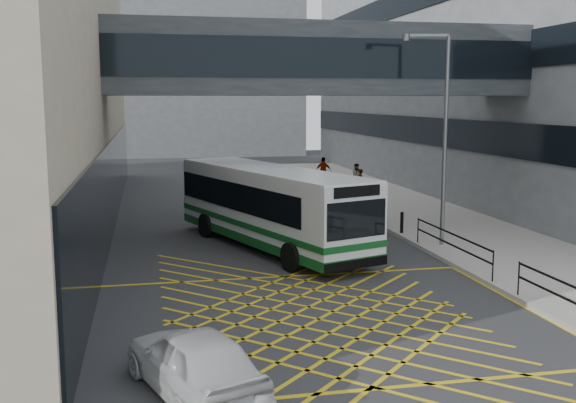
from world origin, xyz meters
TOP-DOWN VIEW (x-y plane):
  - ground at (0.00, 0.00)m, footprint 120.00×120.00m
  - building_far at (-2.00, 60.00)m, footprint 28.00×16.00m
  - skybridge at (3.00, 12.00)m, footprint 20.00×4.10m
  - pavement at (9.00, 15.00)m, footprint 6.00×54.00m
  - box_junction at (0.00, 0.00)m, footprint 12.00×9.00m
  - bus at (0.28, 9.08)m, footprint 6.24×11.50m
  - car_white at (-3.57, -4.00)m, footprint 3.25×4.85m
  - car_dark at (-0.12, 16.36)m, footprint 2.68×5.13m
  - car_silver at (3.33, 17.48)m, footprint 3.27×4.60m
  - street_lamp at (6.74, 7.49)m, footprint 1.84×0.58m
  - kerb_railings at (6.15, 1.78)m, footprint 0.05×12.54m
  - bollards at (6.25, 15.00)m, footprint 0.14×10.14m
  - pedestrian_a at (7.77, 20.69)m, footprint 0.80×0.78m
  - pedestrian_b at (8.83, 24.51)m, footprint 0.90×0.82m
  - pedestrian_c at (7.24, 26.90)m, footprint 1.20×0.92m

SIDE VIEW (x-z plane):
  - ground at x=0.00m, z-range 0.00..0.00m
  - box_junction at x=0.00m, z-range 0.00..0.01m
  - pavement at x=9.00m, z-range 0.00..0.16m
  - bollards at x=6.25m, z-range 0.16..1.06m
  - car_silver at x=3.33m, z-range 0.00..1.32m
  - car_white at x=-3.57m, z-range 0.00..1.43m
  - car_dark at x=-0.12m, z-range 0.00..1.53m
  - kerb_railings at x=6.15m, z-range 0.38..1.38m
  - pedestrian_b at x=8.83m, z-range 0.16..1.76m
  - pedestrian_a at x=7.77m, z-range 0.16..1.81m
  - pedestrian_c at x=7.24m, z-range 0.16..1.99m
  - bus at x=0.28m, z-range 0.11..3.28m
  - street_lamp at x=6.74m, z-range 0.73..8.84m
  - skybridge at x=3.00m, z-range 6.00..9.00m
  - building_far at x=-2.00m, z-range 0.00..18.00m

